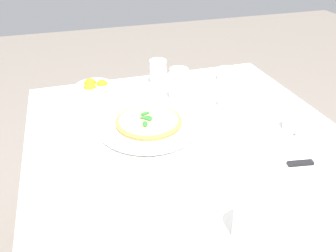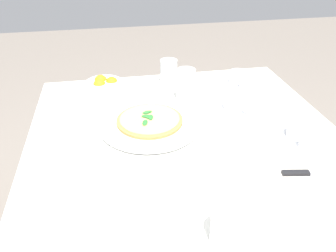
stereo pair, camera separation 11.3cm
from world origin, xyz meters
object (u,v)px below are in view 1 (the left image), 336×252
(water_glass_back_corner, at_px, (179,86))
(napkin_folded, at_px, (315,166))
(water_glass_far_right, at_px, (250,220))
(dinner_knife, at_px, (317,162))
(coffee_cup_near_right, at_px, (226,75))
(water_glass_near_left, at_px, (158,73))
(citrus_bowl, at_px, (94,89))
(pizza, at_px, (149,121))
(menu_card, at_px, (242,139))
(pizza_plate, at_px, (149,124))
(coffee_cup_left_edge, at_px, (228,101))
(coffee_cup_right_edge, at_px, (295,124))

(water_glass_back_corner, bearing_deg, napkin_folded, -66.14)
(water_glass_far_right, xyz_separation_m, dinner_knife, (0.31, 0.16, -0.03))
(coffee_cup_near_right, distance_m, water_glass_near_left, 0.30)
(water_glass_back_corner, bearing_deg, citrus_bowl, 157.07)
(dinner_knife, bearing_deg, water_glass_near_left, 121.05)
(water_glass_near_left, height_order, dinner_knife, water_glass_near_left)
(pizza, xyz_separation_m, menu_card, (0.25, -0.20, 0.01))
(pizza, height_order, water_glass_near_left, water_glass_near_left)
(pizza_plate, relative_size, citrus_bowl, 2.36)
(coffee_cup_left_edge, distance_m, coffee_cup_near_right, 0.25)
(coffee_cup_right_edge, xyz_separation_m, dinner_knife, (-0.06, -0.20, -0.00))
(coffee_cup_right_edge, bearing_deg, water_glass_back_corner, 131.85)
(water_glass_far_right, height_order, water_glass_back_corner, water_glass_back_corner)
(dinner_knife, bearing_deg, water_glass_far_right, -143.14)
(napkin_folded, xyz_separation_m, dinner_knife, (0.00, -0.00, 0.01))
(coffee_cup_right_edge, relative_size, citrus_bowl, 0.87)
(pizza, height_order, dinner_knife, pizza)
(citrus_bowl, bearing_deg, coffee_cup_near_right, -2.95)
(pizza, height_order, menu_card, menu_card)
(pizza_plate, relative_size, napkin_folded, 1.47)
(pizza_plate, relative_size, coffee_cup_right_edge, 2.72)
(water_glass_far_right, relative_size, dinner_knife, 0.58)
(pizza, height_order, citrus_bowl, citrus_bowl)
(coffee_cup_left_edge, relative_size, citrus_bowl, 0.87)
(napkin_folded, bearing_deg, pizza, 148.86)
(pizza, xyz_separation_m, citrus_bowl, (-0.15, 0.31, 0.00))
(pizza, bearing_deg, water_glass_back_corner, 45.96)
(water_glass_near_left, xyz_separation_m, water_glass_back_corner, (0.04, -0.17, 0.01))
(coffee_cup_left_edge, relative_size, napkin_folded, 0.54)
(pizza_plate, distance_m, coffee_cup_left_edge, 0.33)
(pizza, xyz_separation_m, water_glass_far_right, (0.10, -0.52, 0.02))
(coffee_cup_left_edge, distance_m, water_glass_back_corner, 0.20)
(coffee_cup_right_edge, xyz_separation_m, menu_card, (-0.22, -0.04, 0.00))
(pizza_plate, bearing_deg, menu_card, -38.71)
(water_glass_back_corner, bearing_deg, coffee_cup_near_right, 22.05)
(coffee_cup_left_edge, xyz_separation_m, napkin_folded, (0.08, -0.41, -0.02))
(menu_card, bearing_deg, citrus_bowl, 39.76)
(pizza_plate, distance_m, dinner_knife, 0.55)
(pizza, relative_size, water_glass_back_corner, 1.78)
(coffee_cup_near_right, xyz_separation_m, citrus_bowl, (-0.58, 0.03, 0.00))
(coffee_cup_near_right, relative_size, water_glass_back_corner, 1.02)
(water_glass_near_left, bearing_deg, coffee_cup_left_edge, -56.16)
(pizza_plate, height_order, pizza, pizza)
(water_glass_back_corner, relative_size, napkin_folded, 0.54)
(pizza_plate, distance_m, water_glass_far_right, 0.53)
(pizza_plate, relative_size, water_glass_far_right, 3.10)
(coffee_cup_near_right, bearing_deg, water_glass_near_left, 167.37)
(coffee_cup_right_edge, distance_m, water_glass_far_right, 0.51)
(water_glass_back_corner, distance_m, menu_card, 0.38)
(dinner_knife, bearing_deg, citrus_bowl, 139.49)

